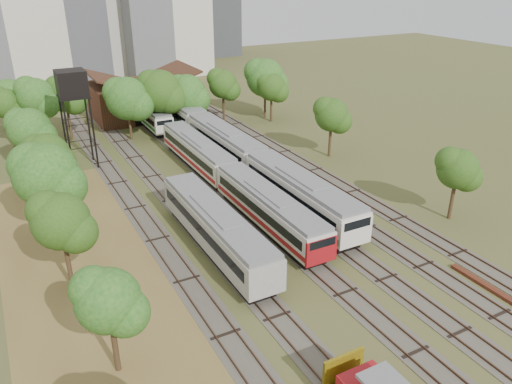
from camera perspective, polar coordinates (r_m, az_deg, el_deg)
ground at (r=38.34m, az=15.58°, el=-12.68°), size 240.00×240.00×0.00m
dry_grass_patch at (r=37.11m, az=-15.47°, el=-14.03°), size 14.00×60.00×0.04m
tracks at (r=55.83m, az=-2.41°, el=0.64°), size 24.60×80.00×0.19m
railcar_red_set at (r=53.46m, az=-3.11°, el=1.68°), size 2.92×34.58×3.61m
railcar_green_set at (r=62.99m, az=-3.52°, el=5.51°), size 3.30×52.08×4.09m
railcar_rear at (r=79.45m, az=-12.23°, el=8.74°), size 2.73×16.08×3.37m
old_grey_coach at (r=42.81m, az=-4.56°, el=-4.18°), size 3.12×18.00×3.87m
water_tower at (r=62.47m, az=-20.30°, el=11.26°), size 3.39×3.39×11.72m
rail_pile_near at (r=42.49m, az=25.64°, el=-10.17°), size 0.54×8.05×0.27m
rail_pile_far at (r=54.91m, az=9.01°, el=0.01°), size 0.50×7.92×0.26m
maintenance_shed at (r=84.32m, az=-12.69°, el=10.39°), size 16.45×11.55×7.58m
tree_band_left at (r=53.13m, az=-23.55°, el=3.39°), size 6.79×73.01×8.95m
tree_band_far at (r=74.39m, az=-10.39°, el=11.35°), size 38.88×9.24×9.44m
tree_band_right at (r=65.36m, az=8.26°, el=8.98°), size 5.57×41.41×7.69m
tower_far_right at (r=143.08m, az=-5.12°, el=20.94°), size 12.00×12.00×28.00m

